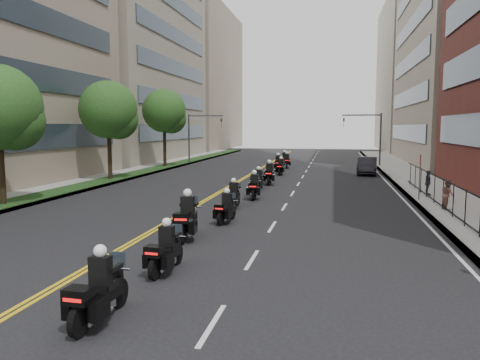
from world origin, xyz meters
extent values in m
plane|color=black|center=(0.00, 0.00, 0.00)|extent=(160.00, 160.00, 0.00)
cube|color=gray|center=(12.00, 25.00, 0.07)|extent=(4.00, 90.00, 0.15)
cube|color=gray|center=(-12.00, 25.00, 0.07)|extent=(4.00, 90.00, 0.15)
cube|color=#143312|center=(-11.20, 25.00, 0.17)|extent=(2.00, 90.00, 0.04)
cube|color=#333F4C|center=(13.95, 48.00, 3.50)|extent=(0.12, 24.08, 1.80)
cube|color=#333F4C|center=(13.95, 48.00, 7.50)|extent=(0.12, 24.08, 1.80)
cube|color=#333F4C|center=(13.95, 48.00, 11.50)|extent=(0.12, 24.08, 1.80)
cube|color=#333F4C|center=(13.95, 48.00, 15.50)|extent=(0.12, 24.08, 1.80)
cube|color=gray|center=(21.50, 78.00, 13.00)|extent=(15.00, 28.00, 26.00)
cube|color=#333F4C|center=(-13.95, 17.00, 3.50)|extent=(0.12, 25.80, 1.80)
cube|color=#333F4C|center=(-13.95, 17.00, 7.50)|extent=(0.12, 25.80, 1.80)
cube|color=#333F4C|center=(-13.95, 17.00, 11.50)|extent=(0.12, 25.80, 1.80)
cube|color=gray|center=(-22.00, 48.00, 17.00)|extent=(16.00, 28.00, 34.00)
cube|color=#333F4C|center=(-13.95, 48.00, 3.50)|extent=(0.12, 24.08, 1.80)
cube|color=#333F4C|center=(-13.95, 48.00, 7.50)|extent=(0.12, 24.08, 1.80)
cube|color=#333F4C|center=(-13.95, 48.00, 11.50)|extent=(0.12, 24.08, 1.80)
cube|color=#333F4C|center=(-13.95, 48.00, 15.50)|extent=(0.12, 24.08, 1.80)
cube|color=#333F4C|center=(-13.95, 48.00, 19.50)|extent=(0.12, 24.08, 1.80)
cube|color=gray|center=(-22.00, 78.00, 13.00)|extent=(16.00, 28.00, 26.00)
cube|color=black|center=(11.00, 12.00, 1.60)|extent=(0.05, 28.00, 0.05)
cube|color=black|center=(11.00, 12.00, 0.30)|extent=(0.05, 28.00, 0.05)
cylinder|color=#2E2214|center=(-11.20, 12.00, 2.42)|extent=(0.32, 0.32, 4.83)
sphere|color=#254A18|center=(-10.60, 12.40, 4.49)|extent=(3.08, 3.08, 3.08)
cylinder|color=#2E2214|center=(-11.20, 24.00, 2.55)|extent=(0.32, 0.32, 5.11)
sphere|color=#254A18|center=(-11.20, 24.00, 5.47)|extent=(4.40, 4.40, 4.40)
sphere|color=#254A18|center=(-10.60, 24.40, 4.75)|extent=(3.08, 3.08, 3.08)
cylinder|color=#2E2214|center=(-11.20, 36.00, 2.69)|extent=(0.32, 0.32, 5.39)
sphere|color=#254A18|center=(-11.20, 36.00, 5.78)|extent=(4.40, 4.40, 4.40)
sphere|color=#254A18|center=(-10.60, 36.40, 5.00)|extent=(3.08, 3.08, 3.08)
cylinder|color=#3F3F44|center=(10.50, 42.00, 2.80)|extent=(0.18, 0.18, 5.60)
cylinder|color=#3F3F44|center=(8.50, 42.00, 5.40)|extent=(4.00, 0.14, 0.14)
imported|color=black|center=(6.70, 42.00, 4.60)|extent=(0.16, 0.20, 1.00)
cylinder|color=#3F3F44|center=(-10.50, 42.00, 2.80)|extent=(0.18, 0.18, 5.60)
cylinder|color=#3F3F44|center=(-8.50, 42.00, 5.40)|extent=(4.00, 0.14, 0.14)
imported|color=black|center=(-6.70, 42.00, 4.60)|extent=(0.16, 0.20, 1.00)
cylinder|color=black|center=(0.74, -1.07, 0.34)|extent=(0.17, 0.69, 0.68)
cylinder|color=black|center=(0.82, 0.53, 0.34)|extent=(0.17, 0.69, 0.68)
cube|color=black|center=(0.78, -0.27, 0.62)|extent=(0.48, 1.37, 0.40)
cube|color=silver|center=(0.78, -0.22, 0.39)|extent=(0.41, 0.57, 0.30)
cube|color=black|center=(0.74, -1.07, 0.86)|extent=(0.54, 0.45, 0.32)
cube|color=red|center=(0.73, -1.29, 0.84)|extent=(0.40, 0.05, 0.07)
cube|color=black|center=(0.78, -0.22, 1.12)|extent=(0.45, 0.30, 0.62)
sphere|color=white|center=(0.78, -0.21, 1.55)|extent=(0.29, 0.29, 0.29)
cylinder|color=black|center=(0.91, 2.55, 0.32)|extent=(0.18, 0.65, 0.64)
cylinder|color=black|center=(1.03, 4.05, 0.32)|extent=(0.18, 0.65, 0.64)
cube|color=black|center=(0.97, 3.30, 0.58)|extent=(0.49, 1.30, 0.38)
cube|color=silver|center=(0.97, 3.35, 0.37)|extent=(0.40, 0.54, 0.28)
cube|color=black|center=(0.91, 2.55, 0.81)|extent=(0.52, 0.43, 0.30)
cube|color=red|center=(0.90, 2.35, 0.79)|extent=(0.38, 0.06, 0.07)
cube|color=black|center=(0.97, 3.35, 1.06)|extent=(0.43, 0.30, 0.58)
sphere|color=white|center=(0.97, 3.36, 1.45)|extent=(0.27, 0.27, 0.27)
cylinder|color=black|center=(0.40, 6.47, 0.38)|extent=(0.23, 0.77, 0.76)
cylinder|color=black|center=(0.23, 8.25, 0.38)|extent=(0.23, 0.77, 0.76)
cube|color=black|center=(0.32, 7.36, 0.69)|extent=(0.61, 1.55, 0.45)
cube|color=silver|center=(0.31, 7.42, 0.44)|extent=(0.48, 0.65, 0.34)
cube|color=black|center=(0.40, 6.47, 0.96)|extent=(0.62, 0.52, 0.36)
cube|color=red|center=(0.42, 6.24, 0.94)|extent=(0.45, 0.08, 0.08)
cube|color=black|center=(0.31, 7.42, 1.25)|extent=(0.52, 0.36, 0.69)
sphere|color=white|center=(0.31, 7.43, 1.72)|extent=(0.32, 0.32, 0.32)
cylinder|color=black|center=(1.01, 9.81, 0.31)|extent=(0.21, 0.62, 0.61)
cylinder|color=black|center=(1.20, 11.24, 0.31)|extent=(0.21, 0.62, 0.61)
cube|color=black|center=(1.11, 10.53, 0.56)|extent=(0.54, 1.26, 0.36)
cube|color=silver|center=(1.11, 10.57, 0.35)|extent=(0.41, 0.54, 0.27)
cube|color=black|center=(1.01, 9.81, 0.78)|extent=(0.52, 0.44, 0.29)
cube|color=red|center=(0.99, 9.62, 0.76)|extent=(0.36, 0.07, 0.06)
cube|color=black|center=(1.11, 10.57, 1.01)|extent=(0.43, 0.30, 0.56)
sphere|color=white|center=(1.11, 10.58, 1.39)|extent=(0.26, 0.26, 0.26)
cylinder|color=black|center=(0.58, 13.40, 0.32)|extent=(0.18, 0.64, 0.63)
cylinder|color=black|center=(0.69, 14.88, 0.32)|extent=(0.18, 0.64, 0.63)
cube|color=black|center=(0.64, 14.14, 0.58)|extent=(0.48, 1.28, 0.37)
cube|color=silver|center=(0.64, 14.18, 0.36)|extent=(0.39, 0.54, 0.28)
cube|color=black|center=(0.58, 13.40, 0.80)|extent=(0.51, 0.42, 0.30)
cube|color=red|center=(0.57, 13.20, 0.78)|extent=(0.37, 0.06, 0.07)
cube|color=black|center=(0.64, 14.18, 1.04)|extent=(0.43, 0.29, 0.58)
sphere|color=white|center=(0.64, 14.19, 1.43)|extent=(0.27, 0.27, 0.27)
cylinder|color=black|center=(1.24, 16.69, 0.34)|extent=(0.20, 0.69, 0.68)
cylinder|color=black|center=(1.10, 18.29, 0.34)|extent=(0.20, 0.69, 0.68)
cube|color=black|center=(1.17, 17.49, 0.62)|extent=(0.54, 1.38, 0.40)
cube|color=silver|center=(1.16, 17.54, 0.39)|extent=(0.43, 0.58, 0.30)
cube|color=black|center=(1.24, 16.69, 0.86)|extent=(0.56, 0.46, 0.32)
cube|color=red|center=(1.26, 16.48, 0.84)|extent=(0.40, 0.06, 0.07)
cube|color=black|center=(1.16, 17.54, 1.12)|extent=(0.46, 0.32, 0.62)
sphere|color=white|center=(1.16, 17.55, 1.54)|extent=(0.29, 0.29, 0.29)
cylinder|color=black|center=(0.73, 20.48, 0.32)|extent=(0.20, 0.65, 0.64)
cylinder|color=black|center=(0.89, 21.98, 0.32)|extent=(0.20, 0.65, 0.64)
cube|color=black|center=(0.81, 21.23, 0.58)|extent=(0.53, 1.30, 0.38)
cube|color=silver|center=(0.82, 21.28, 0.37)|extent=(0.41, 0.55, 0.28)
cube|color=black|center=(0.73, 20.48, 0.81)|extent=(0.53, 0.44, 0.30)
cube|color=red|center=(0.71, 20.29, 0.79)|extent=(0.38, 0.07, 0.07)
cube|color=black|center=(0.82, 21.28, 1.05)|extent=(0.44, 0.31, 0.58)
sphere|color=white|center=(0.82, 21.29, 1.45)|extent=(0.27, 0.27, 0.27)
cylinder|color=black|center=(1.18, 23.57, 0.36)|extent=(0.20, 0.73, 0.72)
cylinder|color=black|center=(1.07, 25.27, 0.36)|extent=(0.20, 0.73, 0.72)
cube|color=black|center=(1.13, 24.42, 0.66)|extent=(0.54, 1.46, 0.43)
cube|color=silver|center=(1.12, 24.48, 0.42)|extent=(0.44, 0.61, 0.32)
cube|color=black|center=(1.18, 23.57, 0.92)|extent=(0.58, 0.48, 0.34)
cube|color=red|center=(1.19, 23.35, 0.89)|extent=(0.43, 0.06, 0.07)
cube|color=black|center=(1.12, 24.48, 1.19)|extent=(0.49, 0.33, 0.66)
sphere|color=white|center=(1.12, 24.49, 1.64)|extent=(0.31, 0.31, 0.31)
cylinder|color=black|center=(0.76, 26.81, 0.32)|extent=(0.22, 0.65, 0.63)
cylinder|color=black|center=(0.55, 28.29, 0.32)|extent=(0.22, 0.65, 0.63)
cube|color=black|center=(0.66, 27.55, 0.58)|extent=(0.56, 1.30, 0.37)
cube|color=silver|center=(0.65, 27.60, 0.36)|extent=(0.42, 0.56, 0.28)
cube|color=black|center=(0.76, 26.81, 0.80)|extent=(0.53, 0.45, 0.30)
cube|color=red|center=(0.79, 26.62, 0.78)|extent=(0.37, 0.08, 0.07)
cube|color=black|center=(0.65, 27.60, 1.04)|extent=(0.44, 0.32, 0.58)
sphere|color=white|center=(0.65, 27.61, 1.43)|extent=(0.27, 0.27, 0.27)
cylinder|color=black|center=(1.18, 30.54, 0.33)|extent=(0.16, 0.66, 0.65)
cylinder|color=black|center=(1.23, 32.07, 0.33)|extent=(0.16, 0.66, 0.65)
cube|color=black|center=(1.20, 31.31, 0.60)|extent=(0.45, 1.31, 0.38)
cube|color=silver|center=(1.20, 31.35, 0.37)|extent=(0.38, 0.54, 0.29)
cube|color=black|center=(1.18, 30.54, 0.83)|extent=(0.51, 0.42, 0.31)
cube|color=red|center=(1.17, 30.34, 0.81)|extent=(0.38, 0.04, 0.07)
cube|color=black|center=(1.20, 31.35, 1.08)|extent=(0.43, 0.28, 0.60)
sphere|color=white|center=(1.20, 31.36, 1.48)|extent=(0.28, 0.28, 0.28)
cylinder|color=black|center=(0.65, 33.84, 0.35)|extent=(0.21, 0.71, 0.70)
cylinder|color=black|center=(0.49, 35.48, 0.35)|extent=(0.21, 0.71, 0.70)
cube|color=black|center=(0.57, 34.66, 0.64)|extent=(0.56, 1.42, 0.41)
cube|color=silver|center=(0.57, 34.71, 0.40)|extent=(0.44, 0.60, 0.31)
cube|color=black|center=(0.65, 33.84, 0.88)|extent=(0.57, 0.48, 0.33)
cube|color=red|center=(0.67, 33.63, 0.86)|extent=(0.41, 0.07, 0.07)
cube|color=black|center=(0.57, 34.71, 1.15)|extent=(0.48, 0.33, 0.64)
sphere|color=white|center=(0.56, 34.72, 1.58)|extent=(0.30, 0.30, 0.30)
cylinder|color=black|center=(1.13, 37.36, 0.34)|extent=(0.22, 0.69, 0.68)
cylinder|color=black|center=(0.95, 38.95, 0.34)|extent=(0.22, 0.69, 0.68)
cube|color=black|center=(1.04, 38.16, 0.62)|extent=(0.57, 1.39, 0.40)
cube|color=silver|center=(1.04, 38.21, 0.39)|extent=(0.44, 0.59, 0.30)
cube|color=black|center=(1.13, 37.36, 0.86)|extent=(0.57, 0.48, 0.32)
cube|color=red|center=(1.16, 37.15, 0.84)|extent=(0.40, 0.07, 0.07)
cube|color=black|center=(1.04, 38.21, 1.12)|extent=(0.47, 0.33, 0.62)
sphere|color=white|center=(1.04, 38.22, 1.54)|extent=(0.29, 0.29, 0.29)
cylinder|color=black|center=(0.40, 41.25, 0.33)|extent=(0.14, 0.65, 0.65)
cylinder|color=black|center=(0.40, 42.78, 0.33)|extent=(0.14, 0.65, 0.65)
cube|color=black|center=(0.40, 42.02, 0.59)|extent=(0.41, 1.29, 0.38)
cube|color=silver|center=(0.40, 42.06, 0.37)|extent=(0.37, 0.53, 0.29)
cube|color=black|center=(0.40, 41.25, 0.82)|extent=(0.50, 0.40, 0.31)
cube|color=red|center=(0.40, 41.05, 0.80)|extent=(0.38, 0.03, 0.07)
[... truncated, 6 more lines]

